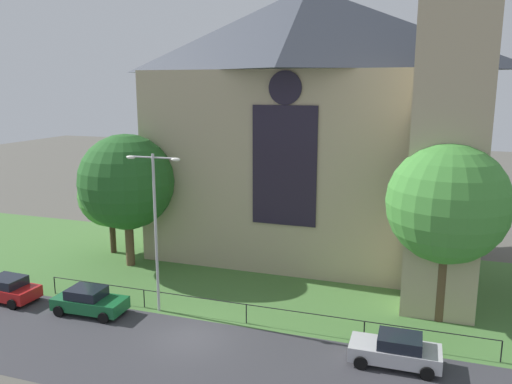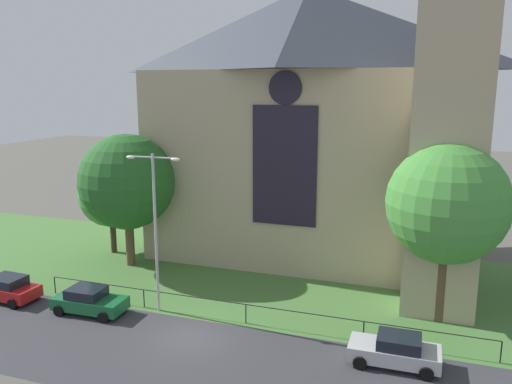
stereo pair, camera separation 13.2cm
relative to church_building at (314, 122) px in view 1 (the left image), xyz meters
The scene contains 12 objects.
ground 12.01m from the church_building, 118.00° to the right, with size 160.00×160.00×0.00m, color #56544C.
road_asphalt 20.49m from the church_building, 99.48° to the right, with size 120.00×8.00×0.01m, color #38383D.
grass_verge 13.04m from the church_building, 111.30° to the right, with size 120.00×20.00×0.01m, color #477538.
church_building is the anchor object (origin of this frame).
iron_railing 16.01m from the church_building, 93.41° to the right, with size 25.85×0.07×1.13m.
tree_left_far 16.61m from the church_building, 162.40° to the right, with size 4.96×4.96×7.13m.
tree_left_near 14.41m from the church_building, 150.55° to the right, with size 6.83×6.83×9.64m.
tree_right_near 13.55m from the church_building, 44.26° to the right, with size 6.55×6.55×10.01m.
streetlamp_near 15.16m from the church_building, 115.29° to the right, with size 3.37×0.26×9.26m.
parked_car_red 23.64m from the church_building, 136.92° to the right, with size 4.28×2.18×1.51m.
parked_car_green 20.07m from the church_building, 123.74° to the right, with size 4.25×2.13×1.51m.
parked_car_silver 19.10m from the church_building, 63.58° to the right, with size 4.22×2.07×1.51m.
Camera 1 is at (11.10, -22.35, 12.94)m, focal length 35.98 mm.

